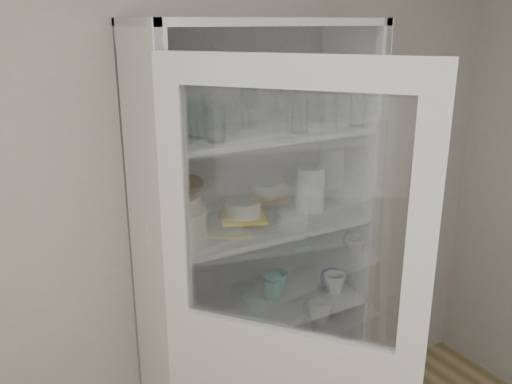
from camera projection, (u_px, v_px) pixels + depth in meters
wall_back at (192, 205)px, 2.42m from camera, size 3.60×0.02×2.60m
pantry_cabinet at (249, 282)px, 2.50m from camera, size 1.00×0.45×2.10m
tumbler_0 at (173, 125)px, 1.90m from camera, size 0.10×0.10×0.16m
tumbler_1 at (217, 124)px, 1.98m from camera, size 0.09×0.09×0.14m
tumbler_2 at (216, 122)px, 1.99m from camera, size 0.09×0.09×0.14m
tumbler_3 at (299, 115)px, 2.14m from camera, size 0.09×0.09×0.14m
tumbler_4 at (295, 115)px, 2.17m from camera, size 0.07×0.07×0.13m
tumbler_5 at (357, 110)px, 2.28m from camera, size 0.07×0.07×0.13m
tumbler_6 at (329, 112)px, 2.21m from camera, size 0.07×0.07×0.14m
tumbler_7 at (160, 121)px, 2.01m from camera, size 0.08×0.08×0.14m
tumbler_8 at (198, 120)px, 2.06m from camera, size 0.08×0.08×0.14m
tumbler_9 at (197, 119)px, 2.05m from camera, size 0.09×0.09×0.15m
goblet_0 at (209, 109)px, 2.22m from camera, size 0.07×0.07×0.16m
goblet_1 at (250, 108)px, 2.26m from camera, size 0.07×0.07×0.16m
goblet_2 at (249, 104)px, 2.30m from camera, size 0.08×0.08×0.18m
goblet_3 at (288, 100)px, 2.40m from camera, size 0.08×0.08×0.18m
plate_stack_front at (177, 226)px, 2.12m from camera, size 0.24×0.24×0.13m
plate_stack_back at (181, 212)px, 2.31m from camera, size 0.21×0.21×0.10m
cream_bowl at (176, 203)px, 2.09m from camera, size 0.26×0.26×0.06m
terracotta_bowl at (175, 189)px, 2.07m from camera, size 0.28×0.28×0.05m
glass_platter at (244, 220)px, 2.32m from camera, size 0.34×0.34×0.02m
yellow_trivet at (244, 217)px, 2.32m from camera, size 0.25×0.25×0.01m
white_ramekin at (243, 208)px, 2.31m from camera, size 0.18×0.18×0.07m
grey_bowl_stack at (310, 188)px, 2.46m from camera, size 0.13×0.13×0.20m
mug_blue at (331, 280)px, 2.59m from camera, size 0.13×0.13×0.09m
mug_teal at (276, 283)px, 2.54m from camera, size 0.15×0.15×0.11m
mug_white at (335, 283)px, 2.55m from camera, size 0.12×0.12×0.10m
teal_jar at (272, 286)px, 2.51m from camera, size 0.09×0.09×0.10m
measuring_cups at (212, 324)px, 2.26m from camera, size 0.09×0.09×0.04m
white_canister at (167, 309)px, 2.28m from camera, size 0.13×0.13×0.14m
cream_dish at (242, 375)px, 2.55m from camera, size 0.25×0.25×0.07m
tin_box at (273, 364)px, 2.64m from camera, size 0.19×0.14×0.05m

